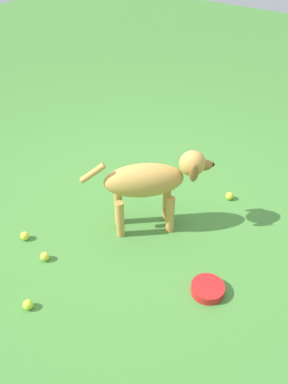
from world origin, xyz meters
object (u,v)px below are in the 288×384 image
at_px(tennis_ball_1, 45,257).
at_px(tennis_ball_4, 114,181).
at_px(tennis_ball_2, 28,305).
at_px(tennis_ball_3, 25,236).
at_px(water_bowl, 208,289).
at_px(tennis_ball_0, 229,196).
at_px(dog, 152,181).

bearing_deg(tennis_ball_1, tennis_ball_4, 101.45).
height_order(tennis_ball_2, tennis_ball_3, same).
height_order(tennis_ball_3, water_bowl, tennis_ball_3).
bearing_deg(tennis_ball_1, water_bowl, 22.61).
xyz_separation_m(tennis_ball_0, tennis_ball_3, (-1.00, -1.36, 0.00)).
bearing_deg(tennis_ball_0, tennis_ball_2, -105.64).
distance_m(dog, tennis_ball_2, 1.17).
height_order(tennis_ball_0, water_bowl, tennis_ball_0).
bearing_deg(tennis_ball_0, tennis_ball_3, -126.29).
relative_size(dog, tennis_ball_0, 10.92).
distance_m(tennis_ball_3, water_bowl, 1.40).
distance_m(tennis_ball_1, tennis_ball_4, 1.00).
height_order(tennis_ball_4, water_bowl, tennis_ball_4).
bearing_deg(tennis_ball_0, tennis_ball_1, -116.97).
bearing_deg(water_bowl, tennis_ball_3, -163.79).
distance_m(tennis_ball_0, tennis_ball_4, 1.01).
xyz_separation_m(tennis_ball_1, tennis_ball_4, (-0.20, 0.98, 0.00)).
bearing_deg(water_bowl, dog, 155.85).
bearing_deg(tennis_ball_4, tennis_ball_0, 24.93).
bearing_deg(dog, tennis_ball_3, -178.44).
height_order(dog, tennis_ball_2, dog).
bearing_deg(water_bowl, tennis_ball_0, 109.53).
relative_size(dog, tennis_ball_1, 10.92).
relative_size(tennis_ball_1, tennis_ball_3, 1.00).
bearing_deg(tennis_ball_2, dog, 81.73).
bearing_deg(tennis_ball_3, dog, 46.20).
relative_size(dog, tennis_ball_4, 10.92).
xyz_separation_m(tennis_ball_0, tennis_ball_4, (-0.92, -0.43, 0.00)).
xyz_separation_m(tennis_ball_3, water_bowl, (1.34, 0.39, -0.00)).
height_order(tennis_ball_3, tennis_ball_4, same).
distance_m(tennis_ball_0, tennis_ball_1, 1.58).
distance_m(tennis_ball_3, tennis_ball_4, 0.94).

